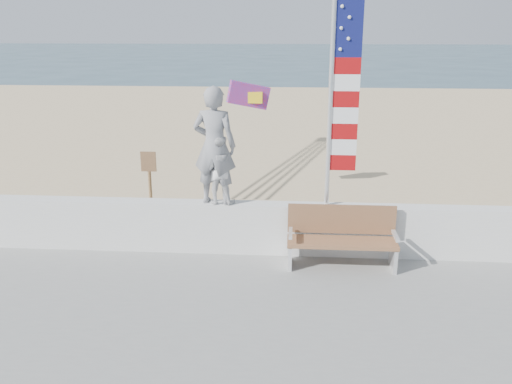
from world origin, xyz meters
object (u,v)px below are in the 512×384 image
flag (339,93)px  bench (342,236)px  child (218,170)px  adult (215,146)px

flag → bench: bearing=-75.2°
child → bench: bearing=170.3°
child → flag: flag is taller
adult → flag: (2.04, -0.00, 0.90)m
adult → flag: size_ratio=0.58×
adult → bench: (2.16, -0.45, -1.40)m
child → bench: 2.37m
child → bench: child is taller
flag → child: bearing=180.0°
child → flag: 2.38m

